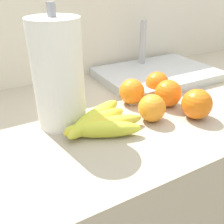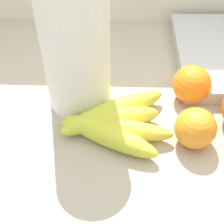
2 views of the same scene
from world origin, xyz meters
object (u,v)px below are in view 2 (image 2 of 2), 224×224
(banana_bunch, at_px, (113,123))
(paper_towel_roll, at_px, (76,45))
(orange_front, at_px, (195,128))
(orange_right, at_px, (192,84))

(banana_bunch, height_order, paper_towel_roll, paper_towel_roll)
(banana_bunch, height_order, orange_front, orange_front)
(orange_right, xyz_separation_m, paper_towel_roll, (-0.22, -0.01, 0.09))
(banana_bunch, bearing_deg, orange_front, -8.82)
(orange_front, xyz_separation_m, paper_towel_roll, (-0.21, 0.10, 0.10))
(banana_bunch, height_order, orange_right, orange_right)
(banana_bunch, xyz_separation_m, paper_towel_roll, (-0.07, 0.08, 0.11))
(orange_right, bearing_deg, paper_towel_roll, -177.44)
(banana_bunch, distance_m, paper_towel_roll, 0.15)
(orange_right, distance_m, paper_towel_roll, 0.24)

